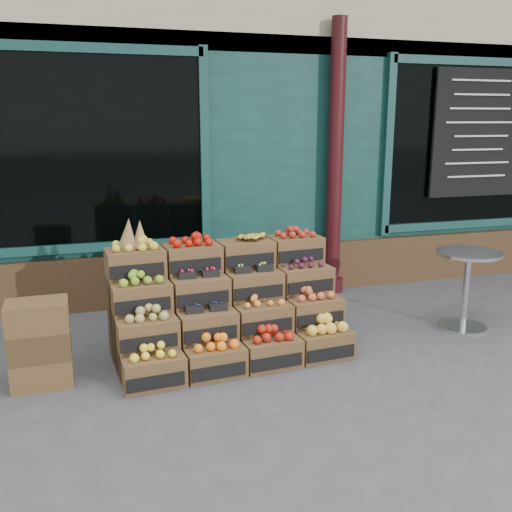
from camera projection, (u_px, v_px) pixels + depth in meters
name	position (u px, v px, depth m)	size (l,w,h in m)	color
ground	(303.00, 370.00, 4.85)	(60.00, 60.00, 0.00)	#414144
shop_facade	(186.00, 99.00, 9.04)	(12.00, 6.24, 4.80)	#113A34
crate_display	(226.00, 311.00, 5.13)	(2.08, 1.12, 1.26)	brown
spare_crates	(40.00, 344.00, 4.50)	(0.47, 0.33, 0.70)	brown
bistro_table	(467.00, 281.00, 5.70)	(0.64, 0.64, 0.80)	silver
shopkeeper	(67.00, 206.00, 6.84)	(0.77, 0.51, 2.12)	#144823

